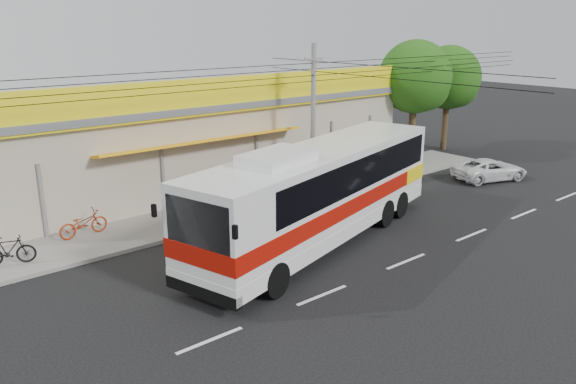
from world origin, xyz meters
The scene contains 11 objects.
ground centered at (0.00, 0.00, 0.00)m, with size 120.00×120.00×0.00m, color black.
sidewalk centered at (0.00, 6.00, 0.07)m, with size 30.00×3.20×0.15m, color gray.
lane_markings centered at (0.00, -2.50, 0.00)m, with size 50.00×0.12×0.01m, color silver, non-canonical shape.
storefront_building centered at (-0.01, 11.54, 2.30)m, with size 22.60×9.20×5.70m.
coach_bus centered at (-0.91, 0.79, 2.15)m, with size 13.27×6.11×4.01m.
motorbike_red centered at (-7.86, 6.73, 0.65)m, with size 0.66×1.89×0.99m, color maroon.
motorbike_dark centered at (-10.77, 5.65, 0.66)m, with size 0.48×1.68×1.01m, color black.
white_car centered at (11.89, 1.58, 0.56)m, with size 1.86×4.04×1.12m, color silver.
utility_pole centered at (2.70, 5.40, 5.89)m, with size 34.00×14.00×7.14m.
tree_near centered at (12.61, 7.23, 4.81)m, with size 4.29×4.29×7.11m.
tree_far centered at (16.51, 7.63, 4.53)m, with size 4.04×4.04×6.70m.
Camera 1 is at (-14.67, -13.76, 7.93)m, focal length 35.00 mm.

